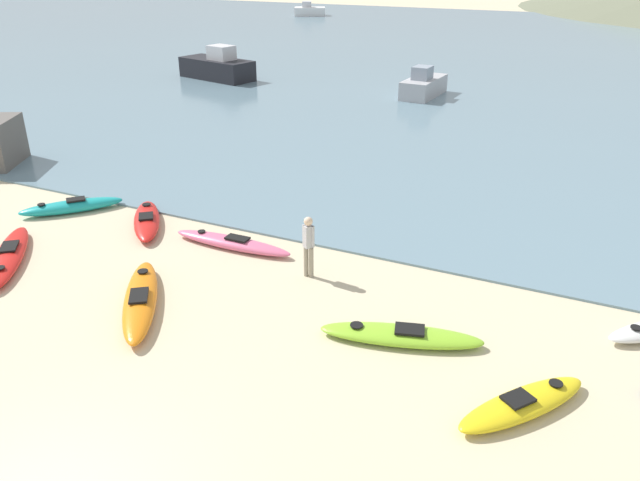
% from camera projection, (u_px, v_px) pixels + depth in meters
% --- Properties ---
extents(bay_water, '(160.00, 70.00, 0.06)m').
position_uv_depth(bay_water, '(532.00, 56.00, 44.79)').
color(bay_water, slate).
rests_on(bay_water, ground_plane).
extents(kayak_on_sand_0, '(2.79, 3.18, 0.36)m').
position_uv_depth(kayak_on_sand_0, '(9.00, 256.00, 15.48)').
color(kayak_on_sand_0, red).
rests_on(kayak_on_sand_0, ground_plane).
extents(kayak_on_sand_1, '(2.40, 2.57, 0.41)m').
position_uv_depth(kayak_on_sand_1, '(72.00, 206.00, 18.38)').
color(kayak_on_sand_1, teal).
rests_on(kayak_on_sand_1, ground_plane).
extents(kayak_on_sand_2, '(3.31, 1.61, 0.32)m').
position_uv_depth(kayak_on_sand_2, '(401.00, 335.00, 12.34)').
color(kayak_on_sand_2, '#8CCC2D').
rests_on(kayak_on_sand_2, ground_plane).
extents(kayak_on_sand_5, '(3.41, 0.63, 0.33)m').
position_uv_depth(kayak_on_sand_5, '(232.00, 243.00, 16.20)').
color(kayak_on_sand_5, '#E5668C').
rests_on(kayak_on_sand_5, ground_plane).
extents(kayak_on_sand_6, '(2.63, 3.27, 0.41)m').
position_uv_depth(kayak_on_sand_6, '(140.00, 299.00, 13.51)').
color(kayak_on_sand_6, orange).
rests_on(kayak_on_sand_6, ground_plane).
extents(kayak_on_sand_7, '(2.16, 2.60, 0.34)m').
position_uv_depth(kayak_on_sand_7, '(523.00, 404.00, 10.47)').
color(kayak_on_sand_7, yellow).
rests_on(kayak_on_sand_7, ground_plane).
extents(kayak_on_sand_8, '(2.35, 2.68, 0.38)m').
position_uv_depth(kayak_on_sand_8, '(147.00, 220.00, 17.46)').
color(kayak_on_sand_8, red).
rests_on(kayak_on_sand_8, ground_plane).
extents(person_near_waterline, '(0.31, 0.27, 1.53)m').
position_uv_depth(person_near_waterline, '(308.00, 243.00, 14.49)').
color(person_near_waterline, gray).
rests_on(person_near_waterline, ground_plane).
extents(moored_boat_0, '(4.06, 3.46, 1.54)m').
position_uv_depth(moored_boat_0, '(309.00, 11.00, 71.08)').
color(moored_boat_0, white).
rests_on(moored_boat_0, bay_water).
extents(moored_boat_2, '(4.98, 2.87, 1.94)m').
position_uv_depth(moored_boat_2, '(217.00, 67.00, 36.61)').
color(moored_boat_2, black).
rests_on(moored_boat_2, bay_water).
extents(moored_boat_3, '(1.59, 3.58, 1.57)m').
position_uv_depth(moored_boat_3, '(423.00, 86.00, 32.36)').
color(moored_boat_3, '#B2B2B7').
rests_on(moored_boat_3, bay_water).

